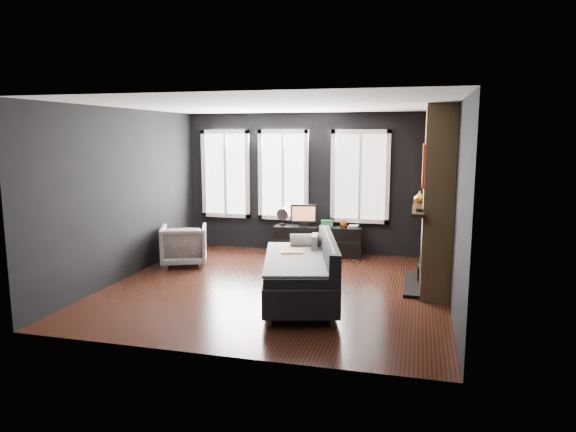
% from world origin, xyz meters
% --- Properties ---
extents(floor, '(5.00, 5.00, 0.00)m').
position_xyz_m(floor, '(0.00, 0.00, 0.00)').
color(floor, black).
rests_on(floor, ground).
extents(ceiling, '(5.00, 5.00, 0.00)m').
position_xyz_m(ceiling, '(0.00, 0.00, 2.70)').
color(ceiling, white).
rests_on(ceiling, ground).
extents(wall_back, '(5.00, 0.02, 2.70)m').
position_xyz_m(wall_back, '(0.00, 2.50, 1.35)').
color(wall_back, black).
rests_on(wall_back, ground).
extents(wall_left, '(0.02, 5.00, 2.70)m').
position_xyz_m(wall_left, '(-2.50, 0.00, 1.35)').
color(wall_left, black).
rests_on(wall_left, ground).
extents(wall_right, '(0.02, 5.00, 2.70)m').
position_xyz_m(wall_right, '(2.50, 0.00, 1.35)').
color(wall_right, black).
rests_on(wall_right, ground).
extents(windows, '(4.00, 0.16, 1.76)m').
position_xyz_m(windows, '(-0.45, 2.46, 2.38)').
color(windows, white).
rests_on(windows, wall_back).
extents(fireplace, '(0.70, 1.62, 2.70)m').
position_xyz_m(fireplace, '(2.30, 0.60, 1.35)').
color(fireplace, '#93724C').
rests_on(fireplace, floor).
extents(sofa, '(1.53, 2.29, 0.90)m').
position_xyz_m(sofa, '(0.48, -0.55, 0.45)').
color(sofa, black).
rests_on(sofa, floor).
extents(stripe_pillow, '(0.14, 0.37, 0.36)m').
position_xyz_m(stripe_pillow, '(0.57, 0.04, 0.65)').
color(stripe_pillow, gray).
rests_on(stripe_pillow, sofa).
extents(armchair, '(0.97, 0.95, 0.78)m').
position_xyz_m(armchair, '(-1.95, 0.90, 0.39)').
color(armchair, silver).
rests_on(armchair, floor).
extents(media_console, '(1.69, 0.66, 0.57)m').
position_xyz_m(media_console, '(0.20, 2.24, 0.28)').
color(media_console, black).
rests_on(media_console, floor).
extents(monitor, '(0.52, 0.21, 0.46)m').
position_xyz_m(monitor, '(-0.08, 2.21, 0.79)').
color(monitor, black).
rests_on(monitor, media_console).
extents(desk_fan, '(0.25, 0.25, 0.33)m').
position_xyz_m(desk_fan, '(-0.49, 2.18, 0.73)').
color(desk_fan, gray).
rests_on(desk_fan, media_console).
extents(mug, '(0.14, 0.12, 0.13)m').
position_xyz_m(mug, '(0.68, 2.26, 0.63)').
color(mug, '#D6440D').
rests_on(mug, media_console).
extents(book, '(0.18, 0.03, 0.25)m').
position_xyz_m(book, '(0.77, 2.35, 0.69)').
color(book, tan).
rests_on(book, media_console).
extents(storage_box, '(0.23, 0.16, 0.12)m').
position_xyz_m(storage_box, '(0.37, 2.21, 0.63)').
color(storage_box, '#2C743F').
rests_on(storage_box, media_console).
extents(mantel_vase, '(0.22, 0.23, 0.17)m').
position_xyz_m(mantel_vase, '(2.05, 1.05, 1.32)').
color(mantel_vase, gold).
rests_on(mantel_vase, fireplace).
extents(mantel_clock, '(0.14, 0.14, 0.04)m').
position_xyz_m(mantel_clock, '(2.05, 0.05, 1.25)').
color(mantel_clock, black).
rests_on(mantel_clock, fireplace).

